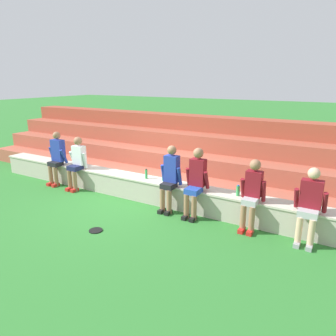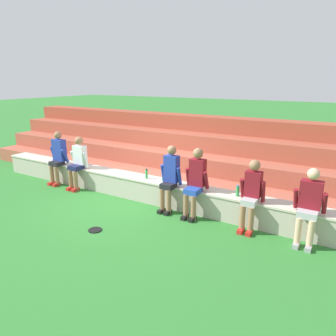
{
  "view_description": "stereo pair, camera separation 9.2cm",
  "coord_description": "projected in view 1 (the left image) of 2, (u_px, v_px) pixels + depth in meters",
  "views": [
    {
      "loc": [
        4.45,
        -5.75,
        2.86
      ],
      "look_at": [
        0.94,
        0.24,
        0.89
      ],
      "focal_mm": 33.61,
      "sensor_mm": 36.0,
      "label": 1
    },
    {
      "loc": [
        4.53,
        -5.7,
        2.86
      ],
      "look_at": [
        0.94,
        0.24,
        0.89
      ],
      "focal_mm": 33.61,
      "sensor_mm": 36.0,
      "label": 2
    }
  ],
  "objects": [
    {
      "name": "frisbee",
      "position": [
        96.0,
        230.0,
        6.14
      ],
      "size": [
        0.26,
        0.26,
        0.02
      ],
      "primitive_type": "cylinder",
      "color": "black",
      "rests_on": "ground"
    },
    {
      "name": "person_rightmost_edge",
      "position": [
        310.0,
        204.0,
        5.52
      ],
      "size": [
        0.55,
        0.53,
        1.39
      ],
      "color": "#DBAD89",
      "rests_on": "ground"
    },
    {
      "name": "person_far_right",
      "position": [
        252.0,
        193.0,
        6.05
      ],
      "size": [
        0.49,
        0.54,
        1.39
      ],
      "color": "#996B4C",
      "rests_on": "ground"
    },
    {
      "name": "water_bottle_near_left",
      "position": [
        238.0,
        191.0,
        6.44
      ],
      "size": [
        0.07,
        0.07,
        0.23
      ],
      "color": "green",
      "rests_on": "stone_seating_wall"
    },
    {
      "name": "brick_bleachers",
      "position": [
        178.0,
        154.0,
        9.56
      ],
      "size": [
        13.07,
        2.78,
        1.78
      ],
      "color": "#AC5541",
      "rests_on": "ground"
    },
    {
      "name": "water_bottle_center_gap",
      "position": [
        163.0,
        177.0,
        7.39
      ],
      "size": [
        0.08,
        0.08,
        0.22
      ],
      "color": "green",
      "rests_on": "stone_seating_wall"
    },
    {
      "name": "person_left_of_center",
      "position": [
        77.0,
        161.0,
        8.34
      ],
      "size": [
        0.53,
        0.56,
        1.4
      ],
      "color": "#996B4C",
      "rests_on": "ground"
    },
    {
      "name": "ground_plane",
      "position": [
        130.0,
        200.0,
        7.71
      ],
      "size": [
        80.0,
        80.0,
        0.0
      ],
      "primitive_type": "plane",
      "color": "#2D752D"
    },
    {
      "name": "plastic_cup_left_end",
      "position": [
        78.0,
        163.0,
        8.78
      ],
      "size": [
        0.08,
        0.08,
        0.1
      ],
      "primitive_type": "cylinder",
      "color": "red",
      "rests_on": "stone_seating_wall"
    },
    {
      "name": "person_right_of_center",
      "position": [
        196.0,
        180.0,
        6.65
      ],
      "size": [
        0.51,
        0.6,
        1.48
      ],
      "color": "#996B4C",
      "rests_on": "ground"
    },
    {
      "name": "stone_seating_wall",
      "position": [
        135.0,
        186.0,
        7.83
      ],
      "size": [
        9.4,
        0.52,
        0.55
      ],
      "color": "#B7AF9E",
      "rests_on": "ground"
    },
    {
      "name": "person_far_left",
      "position": [
        57.0,
        156.0,
        8.71
      ],
      "size": [
        0.56,
        0.5,
        1.48
      ],
      "color": "#996B4C",
      "rests_on": "ground"
    },
    {
      "name": "person_center",
      "position": [
        170.0,
        177.0,
        6.92
      ],
      "size": [
        0.49,
        0.52,
        1.48
      ],
      "color": "#996B4C",
      "rests_on": "ground"
    },
    {
      "name": "water_bottle_mid_right",
      "position": [
        146.0,
        174.0,
        7.55
      ],
      "size": [
        0.06,
        0.06,
        0.24
      ],
      "color": "green",
      "rests_on": "stone_seating_wall"
    }
  ]
}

